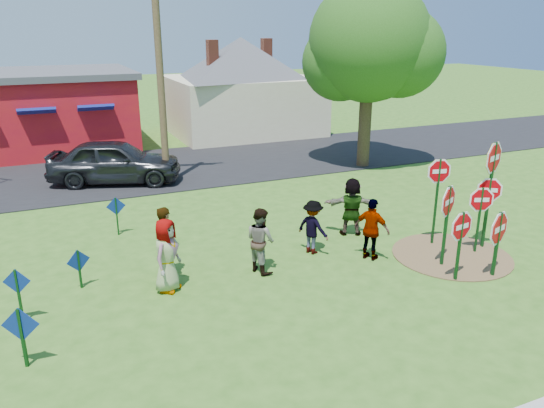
{
  "coord_description": "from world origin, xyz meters",
  "views": [
    {
      "loc": [
        -5.38,
        -11.25,
        6.01
      ],
      "look_at": [
        0.13,
        1.34,
        1.37
      ],
      "focal_mm": 35.0,
      "sensor_mm": 36.0,
      "label": 1
    }
  ],
  "objects_px": {
    "stop_sign_d": "(493,168)",
    "utility_pole": "(159,64)",
    "stop_sign_b": "(438,180)",
    "person_a": "(167,255)",
    "leafy_tree": "(372,48)",
    "person_b": "(166,242)",
    "suv": "(115,161)",
    "stop_sign_a": "(461,232)",
    "stop_sign_c": "(489,197)"
  },
  "relations": [
    {
      "from": "stop_sign_d",
      "to": "utility_pole",
      "type": "xyz_separation_m",
      "value": [
        -6.79,
        9.93,
        2.31
      ]
    },
    {
      "from": "stop_sign_b",
      "to": "leafy_tree",
      "type": "xyz_separation_m",
      "value": [
        3.24,
        8.47,
        3.19
      ]
    },
    {
      "from": "person_a",
      "to": "suv",
      "type": "xyz_separation_m",
      "value": [
        0.18,
        9.81,
        0.01
      ]
    },
    {
      "from": "person_a",
      "to": "utility_pole",
      "type": "relative_size",
      "value": 0.2
    },
    {
      "from": "leafy_tree",
      "to": "person_b",
      "type": "bearing_deg",
      "value": -145.18
    },
    {
      "from": "stop_sign_c",
      "to": "stop_sign_d",
      "type": "height_order",
      "value": "stop_sign_d"
    },
    {
      "from": "stop_sign_c",
      "to": "person_a",
      "type": "bearing_deg",
      "value": -151.52
    },
    {
      "from": "suv",
      "to": "utility_pole",
      "type": "bearing_deg",
      "value": -97.01
    },
    {
      "from": "stop_sign_d",
      "to": "utility_pole",
      "type": "height_order",
      "value": "utility_pole"
    },
    {
      "from": "stop_sign_b",
      "to": "person_a",
      "type": "bearing_deg",
      "value": -169.34
    },
    {
      "from": "person_b",
      "to": "suv",
      "type": "distance_m",
      "value": 9.06
    },
    {
      "from": "stop_sign_c",
      "to": "leafy_tree",
      "type": "height_order",
      "value": "leafy_tree"
    },
    {
      "from": "person_a",
      "to": "person_b",
      "type": "distance_m",
      "value": 0.77
    },
    {
      "from": "person_b",
      "to": "person_a",
      "type": "bearing_deg",
      "value": 160.15
    },
    {
      "from": "stop_sign_a",
      "to": "leafy_tree",
      "type": "distance_m",
      "value": 12.01
    },
    {
      "from": "stop_sign_c",
      "to": "stop_sign_d",
      "type": "relative_size",
      "value": 0.68
    },
    {
      "from": "stop_sign_d",
      "to": "suv",
      "type": "xyz_separation_m",
      "value": [
        -8.63,
        10.83,
        -1.42
      ]
    },
    {
      "from": "person_a",
      "to": "person_b",
      "type": "bearing_deg",
      "value": 29.03
    },
    {
      "from": "person_b",
      "to": "suv",
      "type": "xyz_separation_m",
      "value": [
        0.02,
        9.06,
        -0.01
      ]
    },
    {
      "from": "stop_sign_c",
      "to": "suv",
      "type": "height_order",
      "value": "stop_sign_c"
    },
    {
      "from": "stop_sign_c",
      "to": "stop_sign_d",
      "type": "distance_m",
      "value": 0.81
    },
    {
      "from": "stop_sign_a",
      "to": "person_b",
      "type": "distance_m",
      "value": 7.19
    },
    {
      "from": "utility_pole",
      "to": "suv",
      "type": "bearing_deg",
      "value": 153.85
    },
    {
      "from": "stop_sign_a",
      "to": "person_b",
      "type": "bearing_deg",
      "value": 144.93
    },
    {
      "from": "leafy_tree",
      "to": "stop_sign_c",
      "type": "bearing_deg",
      "value": -102.78
    },
    {
      "from": "stop_sign_b",
      "to": "leafy_tree",
      "type": "bearing_deg",
      "value": 81.8
    },
    {
      "from": "stop_sign_c",
      "to": "utility_pole",
      "type": "bearing_deg",
      "value": 159.49
    },
    {
      "from": "stop_sign_a",
      "to": "person_b",
      "type": "xyz_separation_m",
      "value": [
        -6.47,
        3.12,
        -0.38
      ]
    },
    {
      "from": "person_a",
      "to": "leafy_tree",
      "type": "bearing_deg",
      "value": -11.59
    },
    {
      "from": "stop_sign_d",
      "to": "utility_pole",
      "type": "bearing_deg",
      "value": 103.69
    },
    {
      "from": "person_b",
      "to": "suv",
      "type": "height_order",
      "value": "person_b"
    },
    {
      "from": "person_b",
      "to": "utility_pole",
      "type": "xyz_separation_m",
      "value": [
        1.85,
        8.16,
        3.72
      ]
    },
    {
      "from": "stop_sign_c",
      "to": "stop_sign_a",
      "type": "bearing_deg",
      "value": -113.24
    },
    {
      "from": "stop_sign_b",
      "to": "stop_sign_d",
      "type": "bearing_deg",
      "value": -19.91
    },
    {
      "from": "utility_pole",
      "to": "stop_sign_a",
      "type": "bearing_deg",
      "value": -67.73
    },
    {
      "from": "stop_sign_a",
      "to": "person_b",
      "type": "relative_size",
      "value": 1.05
    },
    {
      "from": "person_b",
      "to": "suv",
      "type": "relative_size",
      "value": 0.36
    },
    {
      "from": "stop_sign_b",
      "to": "suv",
      "type": "height_order",
      "value": "stop_sign_b"
    },
    {
      "from": "suv",
      "to": "utility_pole",
      "type": "relative_size",
      "value": 0.58
    },
    {
      "from": "person_b",
      "to": "leafy_tree",
      "type": "distance_m",
      "value": 13.71
    },
    {
      "from": "stop_sign_b",
      "to": "stop_sign_d",
      "type": "xyz_separation_m",
      "value": [
        1.17,
        -0.75,
        0.39
      ]
    },
    {
      "from": "stop_sign_c",
      "to": "utility_pole",
      "type": "height_order",
      "value": "utility_pole"
    },
    {
      "from": "stop_sign_b",
      "to": "suv",
      "type": "xyz_separation_m",
      "value": [
        -7.46,
        10.08,
        -1.03
      ]
    },
    {
      "from": "stop_sign_b",
      "to": "stop_sign_c",
      "type": "distance_m",
      "value": 1.44
    },
    {
      "from": "stop_sign_a",
      "to": "suv",
      "type": "xyz_separation_m",
      "value": [
        -6.45,
        12.17,
        -0.39
      ]
    },
    {
      "from": "stop_sign_d",
      "to": "leafy_tree",
      "type": "relative_size",
      "value": 0.4
    },
    {
      "from": "stop_sign_b",
      "to": "leafy_tree",
      "type": "relative_size",
      "value": 0.33
    },
    {
      "from": "stop_sign_c",
      "to": "stop_sign_b",
      "type": "bearing_deg",
      "value": -179.22
    },
    {
      "from": "leafy_tree",
      "to": "stop_sign_b",
      "type": "bearing_deg",
      "value": -110.91
    },
    {
      "from": "stop_sign_d",
      "to": "person_b",
      "type": "relative_size",
      "value": 1.74
    }
  ]
}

